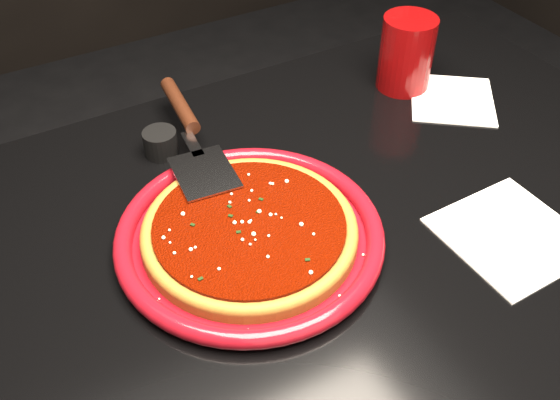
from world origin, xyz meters
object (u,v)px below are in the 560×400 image
object	(u,v)px
table	(302,399)
cup	(406,53)
plate	(250,235)
pizza_server	(192,133)
ramekin	(161,143)

from	to	relation	value
table	cup	distance (m)	0.59
plate	pizza_server	xyz separation A→B (m)	(0.01, 0.19, 0.03)
pizza_server	plate	bearing A→B (deg)	-86.99
table	plate	xyz separation A→B (m)	(-0.06, 0.04, 0.39)
plate	cup	bearing A→B (deg)	26.90
table	pizza_server	distance (m)	0.48
cup	table	bearing A→B (deg)	-144.18
cup	ramekin	distance (m)	0.42
table	cup	xyz separation A→B (m)	(0.33, 0.24, 0.44)
plate	ramekin	bearing A→B (deg)	97.66
ramekin	cup	bearing A→B (deg)	-3.43
cup	pizza_server	bearing A→B (deg)	-179.01
plate	ramekin	world-z (taller)	ramekin
pizza_server	ramekin	xyz separation A→B (m)	(-0.04, 0.03, -0.02)
pizza_server	cup	xyz separation A→B (m)	(0.38, 0.01, 0.02)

